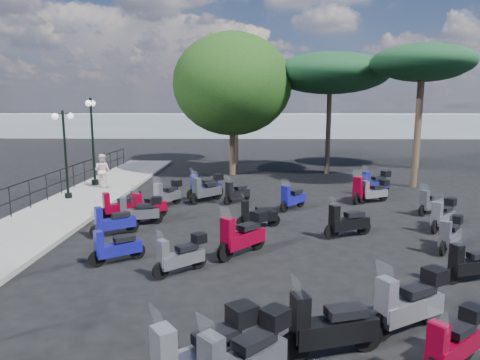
{
  "coord_description": "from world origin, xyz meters",
  "views": [
    {
      "loc": [
        0.6,
        -12.32,
        4.01
      ],
      "look_at": [
        0.24,
        3.9,
        1.2
      ],
      "focal_mm": 32.0,
      "sensor_mm": 36.0,
      "label": 1
    }
  ],
  "objects_px": {
    "scooter_14": "(243,236)",
    "scooter_16": "(292,199)",
    "scooter_12": "(453,343)",
    "broadleaf_tree": "(232,85)",
    "scooter_2": "(113,222)",
    "scooter_17": "(237,193)",
    "scooter_28": "(431,203)",
    "scooter_19": "(409,304)",
    "scooter_26": "(473,263)",
    "scooter_15": "(257,215)",
    "pine_2": "(236,55)",
    "pine_3": "(422,63)",
    "scooter_29": "(375,183)",
    "scooter_13": "(204,355)",
    "scooter_11": "(206,191)",
    "scooter_10": "(167,195)",
    "scooter_23": "(374,192)",
    "scooter_1": "(181,256)",
    "lamp_post_1": "(65,149)",
    "scooter_20": "(450,235)",
    "scooter_22": "(361,190)",
    "lamp_post_2": "(92,136)",
    "scooter_3": "(139,211)",
    "scooter_9": "(148,207)",
    "scooter_18": "(330,328)",
    "pine_1": "(423,67)",
    "scooter_27": "(443,216)",
    "scooter_5": "(206,187)",
    "scooter_8": "(116,248)",
    "scooter_7": "(244,359)",
    "scooter_4": "(121,206)",
    "pedestrian_far": "(102,171)",
    "scooter_21": "(347,223)"
  },
  "relations": [
    {
      "from": "scooter_1",
      "to": "scooter_9",
      "type": "bearing_deg",
      "value": -19.48
    },
    {
      "from": "scooter_4",
      "to": "scooter_10",
      "type": "relative_size",
      "value": 0.93
    },
    {
      "from": "scooter_22",
      "to": "scooter_7",
      "type": "bearing_deg",
      "value": 100.93
    },
    {
      "from": "scooter_16",
      "to": "scooter_22",
      "type": "height_order",
      "value": "scooter_22"
    },
    {
      "from": "lamp_post_2",
      "to": "scooter_17",
      "type": "xyz_separation_m",
      "value": [
        7.17,
        -3.35,
        -2.16
      ]
    },
    {
      "from": "scooter_15",
      "to": "scooter_19",
      "type": "relative_size",
      "value": 0.91
    },
    {
      "from": "scooter_17",
      "to": "broadleaf_tree",
      "type": "distance_m",
      "value": 8.98
    },
    {
      "from": "lamp_post_1",
      "to": "scooter_13",
      "type": "height_order",
      "value": "lamp_post_1"
    },
    {
      "from": "scooter_20",
      "to": "scooter_27",
      "type": "bearing_deg",
      "value": -69.22
    },
    {
      "from": "scooter_14",
      "to": "pine_3",
      "type": "relative_size",
      "value": 0.21
    },
    {
      "from": "broadleaf_tree",
      "to": "scooter_17",
      "type": "bearing_deg",
      "value": -86.45
    },
    {
      "from": "scooter_16",
      "to": "scooter_19",
      "type": "relative_size",
      "value": 0.82
    },
    {
      "from": "scooter_16",
      "to": "scooter_23",
      "type": "distance_m",
      "value": 3.83
    },
    {
      "from": "pine_1",
      "to": "scooter_21",
      "type": "bearing_deg",
      "value": -117.58
    },
    {
      "from": "scooter_3",
      "to": "scooter_16",
      "type": "xyz_separation_m",
      "value": [
        5.41,
        2.33,
        -0.03
      ]
    },
    {
      "from": "lamp_post_2",
      "to": "scooter_13",
      "type": "bearing_deg",
      "value": -74.86
    },
    {
      "from": "scooter_19",
      "to": "scooter_27",
      "type": "bearing_deg",
      "value": -57.72
    },
    {
      "from": "scooter_26",
      "to": "scooter_23",
      "type": "bearing_deg",
      "value": -18.7
    },
    {
      "from": "scooter_13",
      "to": "scooter_20",
      "type": "xyz_separation_m",
      "value": [
        6.25,
        6.17,
        -0.11
      ]
    },
    {
      "from": "scooter_3",
      "to": "scooter_11",
      "type": "height_order",
      "value": "scooter_11"
    },
    {
      "from": "scooter_29",
      "to": "pine_2",
      "type": "distance_m",
      "value": 14.23
    },
    {
      "from": "scooter_19",
      "to": "scooter_26",
      "type": "relative_size",
      "value": 1.12
    },
    {
      "from": "scooter_11",
      "to": "scooter_2",
      "type": "bearing_deg",
      "value": 105.5
    },
    {
      "from": "scooter_23",
      "to": "scooter_29",
      "type": "distance_m",
      "value": 1.9
    },
    {
      "from": "broadleaf_tree",
      "to": "pine_2",
      "type": "distance_m",
      "value": 5.44
    },
    {
      "from": "pedestrian_far",
      "to": "scooter_23",
      "type": "bearing_deg",
      "value": -176.72
    },
    {
      "from": "scooter_8",
      "to": "pine_1",
      "type": "height_order",
      "value": "pine_1"
    },
    {
      "from": "scooter_28",
      "to": "scooter_10",
      "type": "bearing_deg",
      "value": 47.97
    },
    {
      "from": "scooter_1",
      "to": "scooter_23",
      "type": "height_order",
      "value": "scooter_23"
    },
    {
      "from": "scooter_15",
      "to": "scooter_9",
      "type": "bearing_deg",
      "value": 61.27
    },
    {
      "from": "scooter_14",
      "to": "scooter_16",
      "type": "xyz_separation_m",
      "value": [
        1.85,
        5.21,
        -0.1
      ]
    },
    {
      "from": "scooter_16",
      "to": "scooter_26",
      "type": "height_order",
      "value": "scooter_16"
    },
    {
      "from": "scooter_10",
      "to": "scooter_27",
      "type": "relative_size",
      "value": 1.17
    },
    {
      "from": "scooter_26",
      "to": "scooter_15",
      "type": "bearing_deg",
      "value": 30.33
    },
    {
      "from": "scooter_18",
      "to": "scooter_26",
      "type": "relative_size",
      "value": 1.22
    },
    {
      "from": "broadleaf_tree",
      "to": "scooter_5",
      "type": "bearing_deg",
      "value": -97.79
    },
    {
      "from": "scooter_2",
      "to": "scooter_17",
      "type": "distance_m",
      "value": 5.94
    },
    {
      "from": "lamp_post_2",
      "to": "scooter_29",
      "type": "xyz_separation_m",
      "value": [
        13.51,
        -1.26,
        -2.06
      ]
    },
    {
      "from": "scooter_2",
      "to": "scooter_10",
      "type": "relative_size",
      "value": 0.89
    },
    {
      "from": "scooter_28",
      "to": "broadleaf_tree",
      "type": "distance_m",
      "value": 13.03
    },
    {
      "from": "scooter_23",
      "to": "pine_1",
      "type": "xyz_separation_m",
      "value": [
        5.72,
        10.33,
        6.0
      ]
    },
    {
      "from": "scooter_11",
      "to": "pine_1",
      "type": "relative_size",
      "value": 0.19
    },
    {
      "from": "scooter_14",
      "to": "scooter_16",
      "type": "distance_m",
      "value": 5.53
    },
    {
      "from": "scooter_12",
      "to": "broadleaf_tree",
      "type": "xyz_separation_m",
      "value": [
        -4.12,
        18.97,
        4.78
      ]
    },
    {
      "from": "scooter_19",
      "to": "pine_3",
      "type": "height_order",
      "value": "pine_3"
    },
    {
      "from": "pedestrian_far",
      "to": "scooter_10",
      "type": "xyz_separation_m",
      "value": [
        3.78,
        -3.38,
        -0.45
      ]
    },
    {
      "from": "scooter_13",
      "to": "scooter_19",
      "type": "bearing_deg",
      "value": -100.96
    },
    {
      "from": "scooter_14",
      "to": "scooter_20",
      "type": "relative_size",
      "value": 1.19
    },
    {
      "from": "scooter_18",
      "to": "scooter_20",
      "type": "bearing_deg",
      "value": -55.48
    },
    {
      "from": "pine_2",
      "to": "pine_3",
      "type": "height_order",
      "value": "pine_2"
    }
  ]
}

